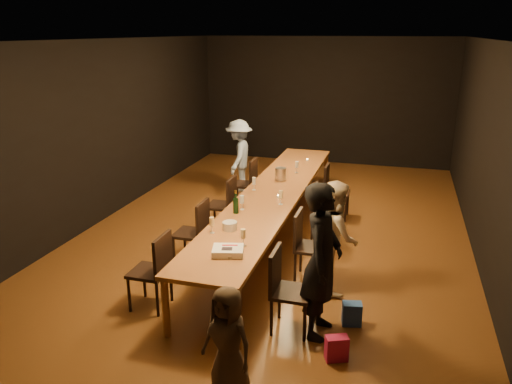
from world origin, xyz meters
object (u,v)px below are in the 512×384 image
(table, at_px, (272,195))
(chair_left_0, at_px, (149,271))
(woman_tan, at_px, (335,236))
(plate_stack, at_px, (230,226))
(chair_right_1, at_px, (312,247))
(champagne_bottle, at_px, (236,202))
(chair_right_3, at_px, (337,192))
(woman_birthday, at_px, (322,261))
(chair_left_1, at_px, (191,232))
(child, at_px, (228,341))
(chair_right_2, at_px, (326,215))
(chair_right_0, at_px, (292,291))
(chair_left_2, at_px, (221,205))
(birthday_cake, at_px, (228,251))
(man_blue, at_px, (239,156))
(ice_bucket, at_px, (281,174))
(chair_left_3, at_px, (243,184))

(table, relative_size, chair_left_0, 6.45)
(chair_left_0, bearing_deg, woman_tan, -61.69)
(woman_tan, xyz_separation_m, plate_stack, (-1.28, -0.28, 0.10))
(chair_right_1, relative_size, champagne_bottle, 2.89)
(chair_right_1, xyz_separation_m, chair_right_3, (0.00, 2.40, 0.00))
(woman_birthday, xyz_separation_m, plate_stack, (-1.28, 0.76, -0.05))
(chair_right_3, distance_m, chair_left_1, 2.94)
(child, bearing_deg, chair_right_2, 101.49)
(chair_right_0, relative_size, chair_right_1, 1.00)
(chair_right_3, bearing_deg, plate_stack, -19.23)
(champagne_bottle, bearing_deg, woman_birthday, -44.06)
(child, bearing_deg, chair_left_1, 137.57)
(table, height_order, champagne_bottle, champagne_bottle)
(chair_right_3, bearing_deg, chair_left_2, -54.78)
(chair_left_2, bearing_deg, plate_stack, -155.77)
(plate_stack, bearing_deg, birthday_cake, -72.46)
(chair_left_0, xyz_separation_m, man_blue, (-0.40, 4.57, 0.26))
(chair_right_3, distance_m, ice_bucket, 1.09)
(chair_left_1, distance_m, man_blue, 3.40)
(chair_left_1, distance_m, woman_tan, 2.02)
(chair_right_3, bearing_deg, chair_right_0, -0.00)
(chair_right_0, height_order, chair_right_2, same)
(chair_right_0, distance_m, child, 1.16)
(table, xyz_separation_m, child, (0.51, -3.51, -0.19))
(man_blue, bearing_deg, ice_bucket, 34.18)
(chair_right_0, distance_m, man_blue, 5.03)
(chair_right_0, height_order, chair_left_1, same)
(chair_right_2, relative_size, chair_left_1, 1.00)
(woman_tan, height_order, plate_stack, woman_tan)
(chair_left_3, bearing_deg, ice_bucket, -121.40)
(birthday_cake, bearing_deg, woman_tan, 27.23)
(chair_right_0, bearing_deg, plate_stack, -129.13)
(woman_birthday, distance_m, child, 1.35)
(chair_left_2, relative_size, birthday_cake, 2.33)
(chair_right_1, height_order, chair_right_2, same)
(chair_right_0, relative_size, man_blue, 0.64)
(chair_right_0, height_order, chair_left_3, same)
(chair_right_2, distance_m, woman_birthday, 2.42)
(chair_right_3, bearing_deg, champagne_bottle, -26.37)
(chair_right_3, height_order, champagne_bottle, champagne_bottle)
(woman_birthday, bearing_deg, table, 28.27)
(chair_left_1, height_order, chair_left_3, same)
(chair_right_1, distance_m, woman_birthday, 1.26)
(chair_left_0, distance_m, ice_bucket, 3.23)
(chair_left_1, relative_size, chair_left_2, 1.00)
(man_blue, bearing_deg, woman_birthday, 22.41)
(chair_left_0, distance_m, chair_left_1, 1.20)
(child, bearing_deg, ice_bucket, 114.44)
(chair_left_0, xyz_separation_m, child, (1.36, -1.11, 0.05))
(table, xyz_separation_m, chair_left_2, (-0.85, 0.00, -0.24))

